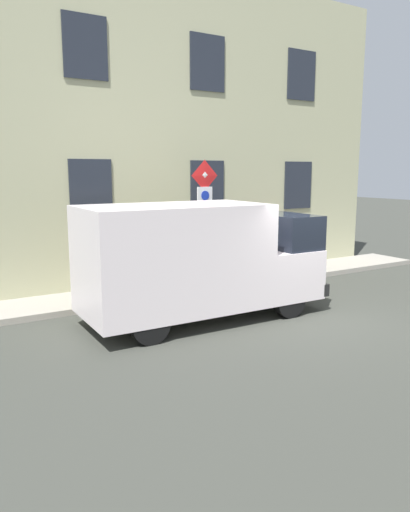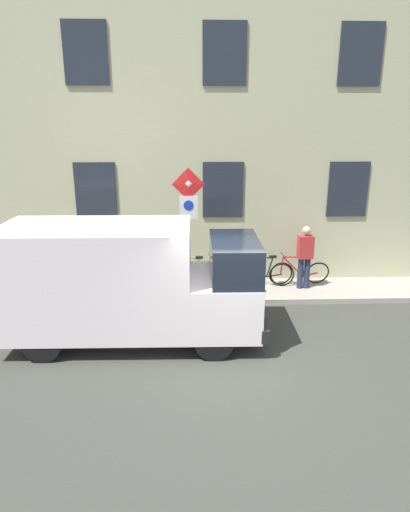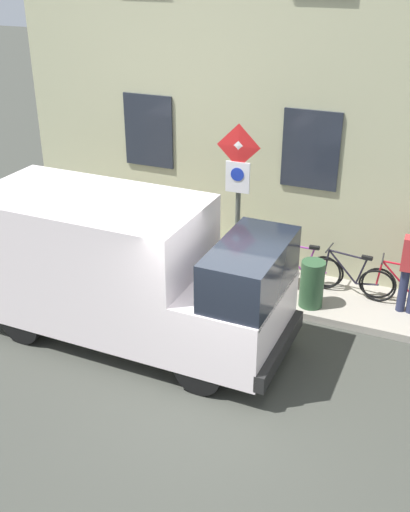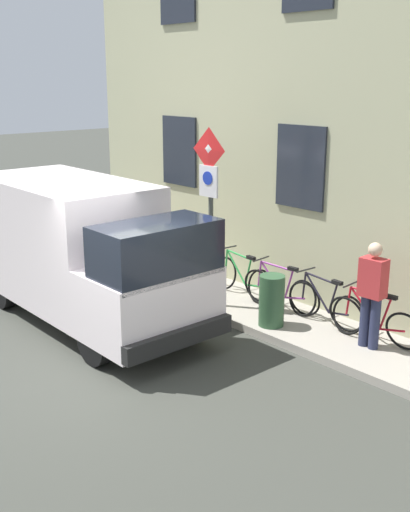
{
  "view_description": "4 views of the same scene",
  "coord_description": "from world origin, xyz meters",
  "views": [
    {
      "loc": [
        -7.82,
        7.4,
        3.18
      ],
      "look_at": [
        2.71,
        1.03,
        1.03
      ],
      "focal_mm": 34.31,
      "sensor_mm": 36.0,
      "label": 1
    },
    {
      "loc": [
        -7.49,
        0.88,
        4.43
      ],
      "look_at": [
        2.69,
        0.54,
        1.33
      ],
      "focal_mm": 30.45,
      "sensor_mm": 36.0,
      "label": 2
    },
    {
      "loc": [
        -6.78,
        -2.61,
        6.07
      ],
      "look_at": [
        1.91,
        1.14,
        1.35
      ],
      "focal_mm": 43.09,
      "sensor_mm": 36.0,
      "label": 3
    },
    {
      "loc": [
        -4.58,
        -7.3,
        4.29
      ],
      "look_at": [
        2.52,
        0.63,
        1.24
      ],
      "focal_mm": 44.02,
      "sensor_mm": 36.0,
      "label": 4
    }
  ],
  "objects": [
    {
      "name": "delivery_van",
      "position": [
        0.99,
        2.2,
        1.33
      ],
      "size": [
        2.07,
        5.36,
        2.5
      ],
      "rotation": [
        0.0,
        0.0,
        4.7
      ],
      "color": "white",
      "rests_on": "ground_plane"
    },
    {
      "name": "bicycle_black",
      "position": [
        3.75,
        -1.09,
        0.51
      ],
      "size": [
        0.46,
        1.72,
        0.89
      ],
      "rotation": [
        0.0,
        0.0,
        1.49
      ],
      "color": "black",
      "rests_on": "sidewalk_slab"
    },
    {
      "name": "sidewalk_slab",
      "position": [
        3.5,
        0.0,
        0.07
      ],
      "size": [
        1.61,
        14.5,
        0.14
      ],
      "primitive_type": "cube",
      "color": "#9C9589",
      "rests_on": "ground_plane"
    },
    {
      "name": "bicycle_red",
      "position": [
        3.75,
        -2.1,
        0.51
      ],
      "size": [
        0.46,
        1.72,
        0.89
      ],
      "rotation": [
        0.0,
        0.0,
        1.64
      ],
      "color": "black",
      "rests_on": "sidewalk_slab"
    },
    {
      "name": "litter_bin",
      "position": [
        3.04,
        -0.51,
        0.59
      ],
      "size": [
        0.44,
        0.44,
        0.9
      ],
      "primitive_type": "cylinder",
      "color": "#2D5133",
      "rests_on": "sidewalk_slab"
    },
    {
      "name": "bicycle_purple",
      "position": [
        3.75,
        -0.09,
        0.51
      ],
      "size": [
        0.46,
        1.71,
        0.89
      ],
      "rotation": [
        0.0,
        0.0,
        1.66
      ],
      "color": "black",
      "rests_on": "sidewalk_slab"
    },
    {
      "name": "pedestrian",
      "position": [
        3.52,
        -2.16,
        1.07
      ],
      "size": [
        0.27,
        0.41,
        1.72
      ],
      "rotation": [
        0.0,
        0.0,
        0.04
      ],
      "color": "#262B47",
      "rests_on": "sidewalk_slab"
    },
    {
      "name": "building_facade",
      "position": [
        4.65,
        0.0,
        4.25
      ],
      "size": [
        0.75,
        12.5,
        8.49
      ],
      "color": "#B4B38B",
      "rests_on": "ground_plane"
    },
    {
      "name": "ground_plane",
      "position": [
        0.0,
        0.0,
        0.0
      ],
      "size": [
        80.0,
        80.0,
        0.0
      ],
      "primitive_type": "plane",
      "color": "#3A3B35"
    },
    {
      "name": "sign_post_stacked",
      "position": [
        2.9,
        0.93,
        2.29
      ],
      "size": [
        0.16,
        0.56,
        3.19
      ],
      "color": "#474C47",
      "rests_on": "sidewalk_slab"
    },
    {
      "name": "bicycle_green",
      "position": [
        3.75,
        0.92,
        0.51
      ],
      "size": [
        0.46,
        1.72,
        0.89
      ],
      "rotation": [
        0.0,
        0.0,
        1.48
      ],
      "color": "black",
      "rests_on": "sidewalk_slab"
    }
  ]
}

